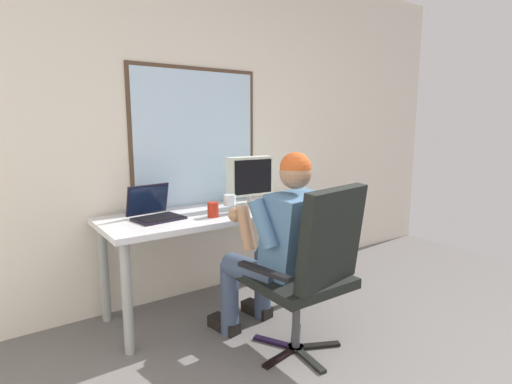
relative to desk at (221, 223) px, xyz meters
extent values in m
cube|color=silver|center=(0.25, 0.39, 0.71)|extent=(5.39, 0.06, 2.73)
cube|color=#4C3828|center=(-0.01, 0.35, 0.61)|extent=(1.09, 0.01, 1.13)
cube|color=silver|center=(-0.01, 0.35, 0.61)|extent=(1.03, 0.02, 1.07)
cylinder|color=gray|center=(-0.80, -0.26, -0.30)|extent=(0.06, 0.06, 0.71)
cylinder|color=gray|center=(0.80, -0.26, -0.30)|extent=(0.06, 0.06, 0.71)
cylinder|color=gray|center=(-0.80, 0.26, -0.30)|extent=(0.06, 0.06, 0.71)
cylinder|color=gray|center=(0.80, 0.26, -0.30)|extent=(0.06, 0.06, 0.71)
cube|color=silver|center=(0.00, 0.00, 0.07)|extent=(1.74, 0.65, 0.04)
cube|color=black|center=(-0.08, -0.84, -0.64)|extent=(0.29, 0.10, 0.02)
cube|color=black|center=(0.04, -0.95, -0.64)|extent=(0.08, 0.29, 0.02)
cube|color=black|center=(0.19, -0.87, -0.64)|extent=(0.28, 0.16, 0.02)
cube|color=black|center=(0.16, -0.71, -0.64)|extent=(0.23, 0.24, 0.02)
cube|color=black|center=(-0.01, -0.69, -0.64)|extent=(0.18, 0.27, 0.02)
cylinder|color=black|center=(0.06, -0.81, -0.64)|extent=(0.10, 0.10, 0.02)
cylinder|color=#3F3F44|center=(0.06, -0.81, -0.42)|extent=(0.05, 0.05, 0.42)
cube|color=black|center=(0.06, -0.81, -0.19)|extent=(0.54, 0.54, 0.06)
cube|color=black|center=(0.10, -1.05, 0.12)|extent=(0.53, 0.22, 0.56)
cube|color=black|center=(0.34, -0.76, -0.06)|extent=(0.12, 0.38, 0.02)
cube|color=black|center=(-0.22, -0.86, -0.06)|extent=(0.12, 0.38, 0.02)
cylinder|color=#3A4964|center=(0.18, -0.55, -0.16)|extent=(0.22, 0.43, 0.15)
cylinder|color=#3A4964|center=(0.14, -0.35, -0.41)|extent=(0.12, 0.12, 0.49)
cube|color=black|center=(0.13, -0.29, -0.61)|extent=(0.14, 0.25, 0.08)
cylinder|color=#3A4964|center=(-0.14, -0.61, -0.16)|extent=(0.22, 0.43, 0.15)
cylinder|color=#3A4964|center=(-0.17, -0.41, -0.41)|extent=(0.12, 0.12, 0.49)
cube|color=black|center=(-0.18, -0.35, -0.61)|extent=(0.14, 0.25, 0.08)
cube|color=#486D93|center=(0.06, -0.78, 0.08)|extent=(0.42, 0.34, 0.51)
sphere|color=#A47757|center=(0.06, -0.78, 0.45)|extent=(0.19, 0.19, 0.19)
sphere|color=#C95524|center=(0.06, -0.78, 0.48)|extent=(0.19, 0.19, 0.19)
cylinder|color=#486D93|center=(0.27, -0.69, 0.18)|extent=(0.12, 0.18, 0.29)
cylinder|color=#A47757|center=(0.25, -0.60, 0.04)|extent=(0.10, 0.18, 0.27)
sphere|color=#A47757|center=(0.24, -0.57, 0.01)|extent=(0.09, 0.09, 0.09)
cylinder|color=#486D93|center=(-0.17, -0.77, 0.18)|extent=(0.13, 0.22, 0.29)
cylinder|color=#A47757|center=(-0.19, -0.63, 0.13)|extent=(0.10, 0.15, 0.27)
sphere|color=#A47757|center=(-0.21, -0.54, 0.19)|extent=(0.09, 0.09, 0.09)
cube|color=beige|center=(0.29, 0.03, 0.10)|extent=(0.29, 0.24, 0.02)
cylinder|color=beige|center=(0.29, 0.03, 0.15)|extent=(0.04, 0.04, 0.07)
cube|color=silver|center=(0.29, 0.03, 0.33)|extent=(0.37, 0.12, 0.30)
cube|color=black|center=(0.29, -0.02, 0.33)|extent=(0.33, 0.02, 0.26)
cube|color=black|center=(-0.48, -0.01, 0.10)|extent=(0.34, 0.27, 0.02)
cube|color=black|center=(-0.48, -0.01, 0.11)|extent=(0.31, 0.24, 0.00)
cube|color=black|center=(-0.51, 0.13, 0.22)|extent=(0.32, 0.11, 0.21)
cube|color=#0F1933|center=(-0.50, 0.12, 0.21)|extent=(0.29, 0.09, 0.19)
cylinder|color=silver|center=(0.01, -0.13, 0.10)|extent=(0.08, 0.08, 0.00)
cylinder|color=silver|center=(0.01, -0.13, 0.13)|extent=(0.01, 0.01, 0.06)
cylinder|color=silver|center=(0.01, -0.13, 0.19)|extent=(0.09, 0.09, 0.08)
cylinder|color=#4E1123|center=(0.01, -0.13, 0.17)|extent=(0.08, 0.08, 0.03)
cube|color=#1CA185|center=(0.63, -0.12, 0.10)|extent=(0.15, 0.14, 0.01)
cylinder|color=#A52413|center=(-0.14, -0.15, 0.15)|extent=(0.08, 0.08, 0.10)
camera|label=1|loc=(-1.47, -2.55, 0.73)|focal=28.14mm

